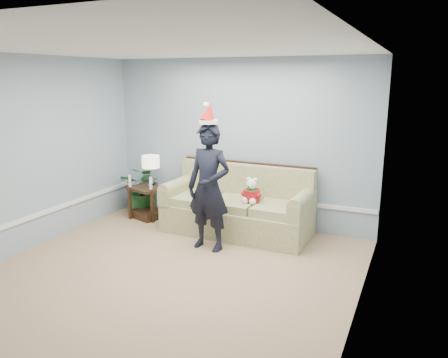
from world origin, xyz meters
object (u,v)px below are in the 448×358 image
sofa (238,209)px  houseplant (144,189)px  table_lamp (151,163)px  teddy_bear (252,193)px  side_table (147,206)px  man (209,188)px

sofa → houseplant: (-1.95, 0.25, 0.05)m
table_lamp → houseplant: 0.64m
teddy_bear → side_table: bearing=179.7°
teddy_bear → sofa: bearing=153.7°
side_table → houseplant: 0.40m
houseplant → table_lamp: bearing=-32.5°
sofa → side_table: size_ratio=3.31×
houseplant → man: (1.83, -1.05, 0.46)m
side_table → table_lamp: bearing=42.9°
side_table → teddy_bear: 2.06m
man → sofa: bearing=87.2°
sofa → houseplant: bearing=173.8°
sofa → side_table: bearing=-178.9°
man → houseplant: bearing=155.5°
side_table → teddy_bear: (2.00, -0.17, 0.48)m
sofa → teddy_bear: 0.46m
houseplant → teddy_bear: size_ratio=2.20×
teddy_bear → man: bearing=-117.4°
table_lamp → man: man is taller
sofa → man: 0.96m
side_table → man: 1.92m
side_table → teddy_bear: bearing=-4.8°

